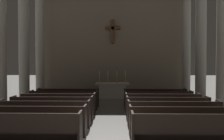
{
  "coord_description": "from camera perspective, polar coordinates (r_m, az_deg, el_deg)",
  "views": [
    {
      "loc": [
        0.28,
        -5.94,
        2.21
      ],
      "look_at": [
        0.0,
        7.45,
        1.88
      ],
      "focal_mm": 35.89,
      "sensor_mm": 36.0,
      "label": 1
    }
  ],
  "objects": [
    {
      "name": "pew_left_row_6",
      "position": [
        11.2,
        -12.16,
        -7.52
      ],
      "size": [
        3.23,
        0.5,
        0.95
      ],
      "color": "black",
      "rests_on": "ground"
    },
    {
      "name": "column_right_fourth",
      "position": [
        15.84,
        18.37,
        5.95
      ],
      "size": [
        0.86,
        0.86,
        7.14
      ],
      "color": "#ADA89E",
      "rests_on": "ground"
    },
    {
      "name": "pew_right_row_5",
      "position": [
        10.15,
        12.72,
        -8.47
      ],
      "size": [
        3.23,
        0.5,
        0.95
      ],
      "color": "black",
      "rests_on": "ground"
    },
    {
      "name": "pew_left_row_5",
      "position": [
        10.27,
        -13.43,
        -8.35
      ],
      "size": [
        3.23,
        0.5,
        0.95
      ],
      "color": "black",
      "rests_on": "ground"
    },
    {
      "name": "pew_right_row_4",
      "position": [
        9.21,
        13.95,
        -9.48
      ],
      "size": [
        3.23,
        0.5,
        0.95
      ],
      "color": "black",
      "rests_on": "ground"
    },
    {
      "name": "column_right_second",
      "position": [
        10.98,
        26.53,
        7.92
      ],
      "size": [
        0.86,
        0.86,
        7.14
      ],
      "color": "#ADA89E",
      "rests_on": "ground"
    },
    {
      "name": "pew_left_row_2",
      "position": [
        7.54,
        -19.16,
        -11.97
      ],
      "size": [
        3.23,
        0.5,
        0.95
      ],
      "color": "black",
      "rests_on": "ground"
    },
    {
      "name": "pew_left_row_4",
      "position": [
        9.35,
        -14.96,
        -9.33
      ],
      "size": [
        3.23,
        0.5,
        0.95
      ],
      "color": "black",
      "rests_on": "ground"
    },
    {
      "name": "pew_right_row_3",
      "position": [
        8.28,
        15.46,
        -10.73
      ],
      "size": [
        3.23,
        0.5,
        0.95
      ],
      "color": "black",
      "rests_on": "ground"
    },
    {
      "name": "pew_right_row_6",
      "position": [
        11.09,
        11.71,
        -7.62
      ],
      "size": [
        3.23,
        0.5,
        0.95
      ],
      "color": "black",
      "rests_on": "ground"
    },
    {
      "name": "apse_with_cross",
      "position": [
        16.51,
        0.22,
        8.2
      ],
      "size": [
        10.78,
        0.46,
        8.32
      ],
      "color": "gray",
      "rests_on": "ground"
    },
    {
      "name": "candlestick_inner_left",
      "position": [
        14.75,
        -1.06,
        -2.26
      ],
      "size": [
        0.16,
        0.16,
        0.78
      ],
      "color": "#B79338",
      "rests_on": "altar"
    },
    {
      "name": "candlestick_outer_right",
      "position": [
        14.75,
        3.41,
        -2.27
      ],
      "size": [
        0.16,
        0.16,
        0.78
      ],
      "color": "#B79338",
      "rests_on": "altar"
    },
    {
      "name": "candlestick_inner_right",
      "position": [
        14.74,
        1.27,
        -2.27
      ],
      "size": [
        0.16,
        0.16,
        0.78
      ],
      "color": "#B79338",
      "rests_on": "altar"
    },
    {
      "name": "pew_left_row_7",
      "position": [
        12.14,
        -11.09,
        -6.83
      ],
      "size": [
        3.23,
        0.5,
        0.95
      ],
      "color": "black",
      "rests_on": "ground"
    },
    {
      "name": "pew_right_row_1",
      "position": [
        6.47,
        19.83,
        -14.22
      ],
      "size": [
        3.23,
        0.5,
        0.95
      ],
      "color": "black",
      "rests_on": "ground"
    },
    {
      "name": "column_right_third",
      "position": [
        13.37,
        21.7,
        6.77
      ],
      "size": [
        0.86,
        0.86,
        7.14
      ],
      "color": "#ADA89E",
      "rests_on": "ground"
    },
    {
      "name": "pew_left_row_3",
      "position": [
        8.44,
        -16.82,
        -10.51
      ],
      "size": [
        3.23,
        0.5,
        0.95
      ],
      "color": "black",
      "rests_on": "ground"
    },
    {
      "name": "altar",
      "position": [
        14.81,
        0.11,
        -5.09
      ],
      "size": [
        2.2,
        0.9,
        1.01
      ],
      "color": "#BCB7AD",
      "rests_on": "ground"
    },
    {
      "name": "pew_left_row_1",
      "position": [
        6.67,
        -22.16,
        -13.78
      ],
      "size": [
        3.23,
        0.5,
        0.95
      ],
      "color": "black",
      "rests_on": "ground"
    },
    {
      "name": "column_left_third",
      "position": [
        13.58,
        -21.53,
        6.69
      ],
      "size": [
        0.86,
        0.86,
        7.14
      ],
      "color": "#ADA89E",
      "rests_on": "ground"
    },
    {
      "name": "candlestick_outer_left",
      "position": [
        14.79,
        -3.19,
        -2.26
      ],
      "size": [
        0.16,
        0.16,
        0.78
      ],
      "color": "#B79338",
      "rests_on": "altar"
    },
    {
      "name": "column_left_fourth",
      "position": [
        16.01,
        -17.9,
        5.91
      ],
      "size": [
        0.86,
        0.86,
        7.14
      ],
      "color": "#ADA89E",
      "rests_on": "ground"
    },
    {
      "name": "pew_right_row_7",
      "position": [
        12.04,
        10.86,
        -6.9
      ],
      "size": [
        3.23,
        0.5,
        0.95
      ],
      "color": "black",
      "rests_on": "ground"
    },
    {
      "name": "pew_right_row_2",
      "position": [
        7.37,
        17.36,
        -12.27
      ],
      "size": [
        3.23,
        0.5,
        0.95
      ],
      "color": "black",
      "rests_on": "ground"
    }
  ]
}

